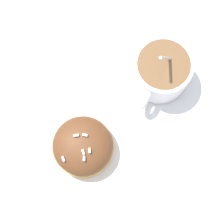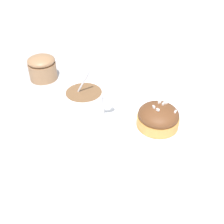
{
  "view_description": "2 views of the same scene",
  "coord_description": "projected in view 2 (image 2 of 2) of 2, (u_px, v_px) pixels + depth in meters",
  "views": [
    {
      "loc": [
        -0.1,
        -0.1,
        0.56
      ],
      "look_at": [
        -0.02,
        -0.01,
        0.03
      ],
      "focal_mm": 60.0,
      "sensor_mm": 36.0,
      "label": 1
    },
    {
      "loc": [
        -0.1,
        0.43,
        0.36
      ],
      "look_at": [
        0.01,
        0.01,
        0.03
      ],
      "focal_mm": 42.0,
      "sensor_mm": 36.0,
      "label": 2
    }
  ],
  "objects": [
    {
      "name": "paper_napkin",
      "position": [
        119.0,
        123.0,
        0.57
      ],
      "size": [
        0.32,
        0.31,
        0.0
      ],
      "color": "white",
      "rests_on": "ground_plane"
    },
    {
      "name": "sugar_bowl",
      "position": [
        42.0,
        67.0,
        0.7
      ],
      "size": [
        0.07,
        0.07,
        0.07
      ],
      "color": "#99704C",
      "rests_on": "ground_plane"
    },
    {
      "name": "frosted_pastry",
      "position": [
        158.0,
        117.0,
        0.55
      ],
      "size": [
        0.09,
        0.09,
        0.05
      ],
      "color": "#D19347",
      "rests_on": "paper_napkin"
    },
    {
      "name": "ground_plane",
      "position": [
        119.0,
        123.0,
        0.57
      ],
      "size": [
        3.0,
        3.0,
        0.0
      ],
      "primitive_type": "plane",
      "color": "#B2B2B7"
    },
    {
      "name": "coffee_cup",
      "position": [
        85.0,
        102.0,
        0.57
      ],
      "size": [
        0.11,
        0.09,
        0.11
      ],
      "color": "white",
      "rests_on": "paper_napkin"
    }
  ]
}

